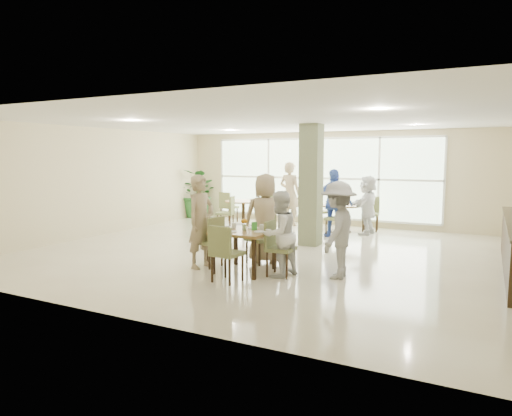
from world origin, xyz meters
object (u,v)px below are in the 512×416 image
at_px(teen_far, 266,218).
at_px(teen_right, 279,234).
at_px(round_table_left, 243,207).
at_px(teen_standing, 338,230).
at_px(adult_a, 333,203).
at_px(adult_b, 367,205).
at_px(round_table_right, 341,211).
at_px(potted_plant, 199,193).
at_px(main_table, 244,235).
at_px(teen_left, 201,221).
at_px(adult_standing, 290,194).

xyz_separation_m(teen_far, teen_right, (0.66, -0.81, -0.13)).
distance_m(round_table_left, teen_standing, 6.15).
height_order(teen_standing, adult_a, adult_a).
bearing_deg(teen_far, adult_b, -123.04).
bearing_deg(teen_far, round_table_right, -113.12).
xyz_separation_m(potted_plant, teen_standing, (6.51, -5.40, 0.01)).
bearing_deg(adult_a, potted_plant, 170.12).
bearing_deg(adult_b, teen_far, -7.09).
bearing_deg(teen_right, round_table_right, -156.47).
bearing_deg(adult_a, teen_right, -78.18).
distance_m(main_table, teen_far, 0.85).
distance_m(teen_right, adult_a, 4.24).
height_order(potted_plant, teen_far, teen_far).
bearing_deg(teen_left, round_table_right, -3.87).
xyz_separation_m(teen_right, teen_standing, (0.92, 0.36, 0.08)).
bearing_deg(teen_right, adult_b, -164.90).
bearing_deg(round_table_right, adult_b, -2.48).
bearing_deg(teen_standing, adult_a, -162.42).
bearing_deg(main_table, round_table_right, 87.08).
distance_m(teen_left, teen_far, 1.27).
distance_m(teen_right, teen_standing, 0.99).
bearing_deg(round_table_right, adult_standing, 165.04).
xyz_separation_m(round_table_left, adult_a, (2.94, -0.57, 0.30)).
relative_size(teen_left, teen_standing, 1.05).
distance_m(round_table_left, teen_far, 4.80).
xyz_separation_m(round_table_left, teen_right, (3.33, -4.79, 0.17)).
relative_size(main_table, round_table_left, 0.88).
height_order(main_table, teen_far, teen_far).
height_order(round_table_right, adult_a, adult_a).
distance_m(teen_standing, adult_b, 4.68).
distance_m(adult_a, adult_standing, 2.15).
bearing_deg(main_table, adult_standing, 104.72).
bearing_deg(teen_standing, round_table_right, -165.04).
distance_m(round_table_right, teen_left, 5.25).
bearing_deg(potted_plant, adult_b, -7.31).
bearing_deg(adult_b, teen_standing, 13.51).
bearing_deg(potted_plant, main_table, -49.59).
bearing_deg(teen_left, potted_plant, 43.18).
height_order(teen_left, adult_standing, adult_standing).
xyz_separation_m(teen_right, adult_b, (0.31, 5.00, 0.04)).
xyz_separation_m(teen_right, adult_standing, (-2.13, 5.49, 0.21)).
bearing_deg(potted_plant, teen_far, -45.08).
xyz_separation_m(adult_a, adult_b, (0.70, 0.78, -0.09)).
xyz_separation_m(round_table_left, potted_plant, (-2.26, 0.97, 0.24)).
relative_size(main_table, adult_b, 0.62).
relative_size(teen_left, adult_standing, 0.91).
xyz_separation_m(adult_a, adult_standing, (-1.74, 1.26, 0.08)).
relative_size(round_table_left, adult_a, 0.63).
relative_size(teen_left, teen_far, 0.99).
xyz_separation_m(teen_far, adult_standing, (-1.47, 4.67, 0.08)).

